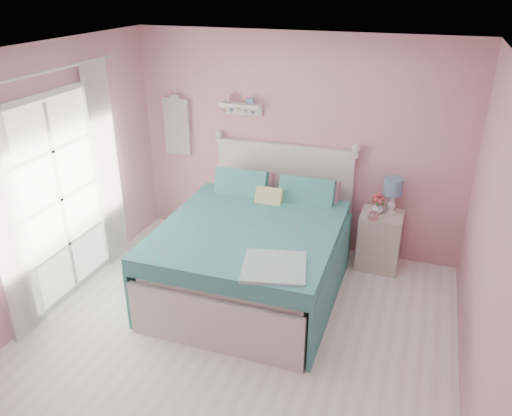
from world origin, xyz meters
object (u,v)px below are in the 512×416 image
Objects in this scene: teacup at (373,216)px; bed at (255,252)px; nightstand at (379,240)px; vase at (377,207)px; table_lamp at (393,189)px.

bed is at bearing -148.12° from teacup.
nightstand is at bearing 63.05° from teacup.
teacup is at bearing -98.13° from vase.
teacup is at bearing -116.95° from nightstand.
table_lamp reaches higher than teacup.
table_lamp is at bearing 26.31° from vase.
table_lamp is at bearing 42.17° from nightstand.
vase is at bearing 179.06° from nightstand.
bed is 1.37m from teacup.
vase is at bearing 36.27° from bed.
bed is at bearing -142.83° from vase.
teacup is (-0.02, -0.17, -0.03)m from vase.
bed is at bearing -144.31° from nightstand.
teacup is at bearing -124.29° from table_lamp.
table_lamp is 0.27m from vase.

